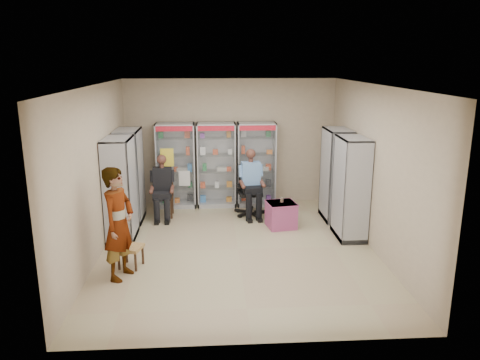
{
  "coord_description": "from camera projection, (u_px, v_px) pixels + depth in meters",
  "views": [
    {
      "loc": [
        -0.47,
        -8.09,
        3.44
      ],
      "look_at": [
        0.08,
        0.7,
        1.15
      ],
      "focal_mm": 35.0,
      "sensor_mm": 36.0,
      "label": 1
    }
  ],
  "objects": [
    {
      "name": "wooden_chair",
      "position": [
        163.0,
        196.0,
        10.43
      ],
      "size": [
        0.42,
        0.42,
        0.94
      ],
      "primitive_type": "cube",
      "color": "black",
      "rests_on": "floor"
    },
    {
      "name": "cabinet_left_near",
      "position": [
        120.0,
        190.0,
        9.0
      ],
      "size": [
        0.9,
        0.5,
        2.0
      ],
      "primitive_type": "cube",
      "rotation": [
        0.0,
        0.0,
        -1.57
      ],
      "color": "#B3B6BA",
      "rests_on": "floor"
    },
    {
      "name": "cabinet_back_right",
      "position": [
        256.0,
        164.0,
        11.14
      ],
      "size": [
        0.9,
        0.5,
        2.0
      ],
      "primitive_type": "cube",
      "color": "#B8BBBF",
      "rests_on": "floor"
    },
    {
      "name": "woven_stool_b",
      "position": [
        131.0,
        256.0,
        7.94
      ],
      "size": [
        0.46,
        0.46,
        0.37
      ],
      "primitive_type": "cube",
      "rotation": [
        0.0,
        0.0,
        -0.27
      ],
      "color": "#B37B4B",
      "rests_on": "floor"
    },
    {
      "name": "cabinet_back_left",
      "position": [
        176.0,
        166.0,
        11.02
      ],
      "size": [
        0.9,
        0.5,
        2.0
      ],
      "primitive_type": "cube",
      "color": "#A6A9AE",
      "rests_on": "floor"
    },
    {
      "name": "tea_glass",
      "position": [
        282.0,
        200.0,
        9.76
      ],
      "size": [
        0.07,
        0.07,
        0.09
      ],
      "primitive_type": "cylinder",
      "color": "#5C1F07",
      "rests_on": "pink_trunk"
    },
    {
      "name": "cabinet_right_near",
      "position": [
        351.0,
        188.0,
        9.08
      ],
      "size": [
        0.9,
        0.5,
        2.0
      ],
      "primitive_type": "cube",
      "rotation": [
        0.0,
        0.0,
        1.57
      ],
      "color": "#B1B4B9",
      "rests_on": "floor"
    },
    {
      "name": "seated_customer",
      "position": [
        163.0,
        188.0,
        10.33
      ],
      "size": [
        0.44,
        0.6,
        1.34
      ],
      "primitive_type": null,
      "color": "black",
      "rests_on": "floor"
    },
    {
      "name": "room_shell",
      "position": [
        238.0,
        145.0,
        8.22
      ],
      "size": [
        5.02,
        6.02,
        3.01
      ],
      "color": "tan",
      "rests_on": "ground"
    },
    {
      "name": "office_chair",
      "position": [
        250.0,
        190.0,
        10.54
      ],
      "size": [
        0.68,
        0.68,
        1.13
      ],
      "primitive_type": "cube",
      "rotation": [
        0.0,
        0.0,
        0.12
      ],
      "color": "black",
      "rests_on": "floor"
    },
    {
      "name": "cabinet_left_far",
      "position": [
        130.0,
        176.0,
        10.06
      ],
      "size": [
        0.9,
        0.5,
        2.0
      ],
      "primitive_type": "cube",
      "rotation": [
        0.0,
        0.0,
        -1.57
      ],
      "color": "#9FA2A5",
      "rests_on": "floor"
    },
    {
      "name": "floor",
      "position": [
        238.0,
        249.0,
        8.71
      ],
      "size": [
        6.0,
        6.0,
        0.0
      ],
      "primitive_type": "plane",
      "color": "tan",
      "rests_on": "ground"
    },
    {
      "name": "standing_man",
      "position": [
        119.0,
        224.0,
        7.38
      ],
      "size": [
        0.65,
        0.78,
        1.83
      ],
      "primitive_type": "imported",
      "rotation": [
        0.0,
        0.0,
        1.21
      ],
      "color": "gray",
      "rests_on": "floor"
    },
    {
      "name": "seated_shopkeeper",
      "position": [
        250.0,
        184.0,
        10.45
      ],
      "size": [
        0.54,
        0.71,
        1.43
      ],
      "primitive_type": null,
      "rotation": [
        0.0,
        0.0,
        0.12
      ],
      "color": "#78B0EF",
      "rests_on": "floor"
    },
    {
      "name": "cabinet_right_far",
      "position": [
        336.0,
        175.0,
        10.14
      ],
      "size": [
        0.9,
        0.5,
        2.0
      ],
      "primitive_type": "cube",
      "rotation": [
        0.0,
        0.0,
        1.57
      ],
      "color": "#BABDC2",
      "rests_on": "floor"
    },
    {
      "name": "cabinet_back_mid",
      "position": [
        216.0,
        165.0,
        11.08
      ],
      "size": [
        0.9,
        0.5,
        2.0
      ],
      "primitive_type": "cube",
      "color": "silver",
      "rests_on": "floor"
    },
    {
      "name": "pink_trunk",
      "position": [
        281.0,
        215.0,
        9.8
      ],
      "size": [
        0.64,
        0.62,
        0.54
      ],
      "primitive_type": "cube",
      "rotation": [
        0.0,
        0.0,
        0.17
      ],
      "color": "#A2406A",
      "rests_on": "floor"
    },
    {
      "name": "woven_stool_a",
      "position": [
        277.0,
        211.0,
        10.2
      ],
      "size": [
        0.46,
        0.46,
        0.43
      ],
      "primitive_type": "cube",
      "rotation": [
        0.0,
        0.0,
        0.09
      ],
      "color": "olive",
      "rests_on": "floor"
    }
  ]
}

